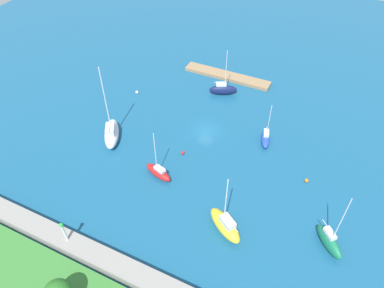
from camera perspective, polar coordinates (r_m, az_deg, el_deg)
name	(u,v)px	position (r m, az deg, el deg)	size (l,w,h in m)	color
water	(206,130)	(67.65, 2.18, 2.19)	(160.00, 160.00, 0.00)	#19567F
pier_dock	(227,76)	(82.25, 5.58, 10.67)	(19.53, 3.06, 0.71)	#997A56
breakwater	(111,263)	(50.78, -12.64, -17.94)	(55.56, 2.85, 1.51)	gray
harbor_beacon	(63,231)	(51.59, -19.67, -12.80)	(0.56, 0.56, 3.73)	silver
sailboat_yellow_by_breakwater	(225,225)	(52.37, 5.26, -12.61)	(6.73, 5.57, 10.56)	yellow
sailboat_navy_outer_mooring	(223,89)	(76.30, 4.93, 8.61)	(5.96, 4.02, 10.23)	#141E4C
sailboat_red_off_beacon	(158,172)	(59.05, -5.35, -4.43)	(5.56, 3.06, 9.11)	red
sailboat_blue_far_south	(266,138)	(66.04, 11.56, 0.92)	(2.86, 5.11, 8.41)	#2347B2
sailboat_green_west_end	(329,241)	(54.12, 20.89, -14.16)	(4.89, 5.11, 10.82)	#19724C
sailboat_white_far_north	(112,133)	(66.47, -12.62, 1.70)	(6.14, 7.92, 14.78)	white
mooring_buoy_white	(137,92)	(77.59, -8.70, 8.10)	(0.65, 0.65, 0.65)	white
mooring_buoy_orange	(307,181)	(61.26, 17.67, -5.53)	(0.63, 0.63, 0.63)	orange
mooring_buoy_red	(183,153)	(62.78, -1.49, -1.39)	(0.62, 0.62, 0.62)	red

